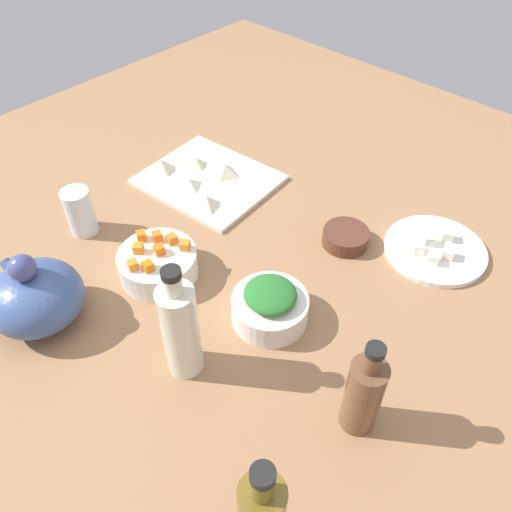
{
  "coord_description": "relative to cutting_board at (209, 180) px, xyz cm",
  "views": [
    {
      "loc": [
        -47.09,
        50.59,
        76.77
      ],
      "look_at": [
        0.0,
        0.0,
        8.0
      ],
      "focal_mm": 35.84,
      "sensor_mm": 36.0,
      "label": 1
    }
  ],
  "objects": [
    {
      "name": "carrot_cube_6",
      "position": [
        -9.7,
        26.66,
        5.76
      ],
      "size": [
        2.42,
        2.42,
        1.8
      ],
      "primitive_type": "cube",
      "rotation": [
        0.0,
        0.0,
        1.1
      ],
      "color": "orange",
      "rests_on": "bowl_carrots"
    },
    {
      "name": "plate_tofu",
      "position": [
        -51.8,
        -15.14,
        0.1
      ],
      "size": [
        20.69,
        20.69,
        1.2
      ],
      "primitive_type": "cylinder",
      "color": "white",
      "rests_on": "tabletop"
    },
    {
      "name": "dumpling_3",
      "position": [
        -2.07,
        -3.68,
        2.0
      ],
      "size": [
        6.63,
        6.4,
        3.0
      ],
      "primitive_type": "pyramid",
      "rotation": [
        0.0,
        0.0,
        0.33
      ],
      "color": "beige",
      "rests_on": "cutting_board"
    },
    {
      "name": "bowl_greens",
      "position": [
        -38.41,
        20.96,
        2.11
      ],
      "size": [
        13.79,
        13.79,
        5.22
      ],
      "primitive_type": "cylinder",
      "color": "white",
      "rests_on": "tabletop"
    },
    {
      "name": "tofu_cube_1",
      "position": [
        -52.15,
        -18.91,
        1.8
      ],
      "size": [
        3.02,
        3.02,
        2.2
      ],
      "primitive_type": "cube",
      "rotation": [
        0.0,
        0.0,
        2.11
      ],
      "color": "white",
      "rests_on": "plate_tofu"
    },
    {
      "name": "carrot_cube_5",
      "position": [
        -14.79,
        23.18,
        5.76
      ],
      "size": [
        2.19,
        2.19,
        1.8
      ],
      "primitive_type": "cube",
      "rotation": [
        0.0,
        0.0,
        1.32
      ],
      "color": "orange",
      "rests_on": "bowl_carrots"
    },
    {
      "name": "dumpling_1",
      "position": [
        5.7,
        -1.28,
        1.73
      ],
      "size": [
        4.52,
        4.9,
        2.45
      ],
      "primitive_type": "pyramid",
      "rotation": [
        0.0,
        0.0,
        1.39
      ],
      "color": "beige",
      "rests_on": "cutting_board"
    },
    {
      "name": "carrot_cube_0",
      "position": [
        -15.3,
        26.8,
        5.76
      ],
      "size": [
        2.23,
        2.23,
        1.8
      ],
      "primitive_type": "cube",
      "rotation": [
        0.0,
        0.0,
        1.29
      ],
      "color": "orange",
      "rests_on": "bowl_carrots"
    },
    {
      "name": "cutting_board",
      "position": [
        0.0,
        0.0,
        0.0
      ],
      "size": [
        31.67,
        27.65,
        1.0
      ],
      "primitive_type": "cube",
      "rotation": [
        0.0,
        0.0,
        0.09
      ],
      "color": "silver",
      "rests_on": "tabletop"
    },
    {
      "name": "carrot_cube_7",
      "position": [
        -17.21,
        30.97,
        5.76
      ],
      "size": [
        2.09,
        2.09,
        1.8
      ],
      "primitive_type": "cube",
      "rotation": [
        0.0,
        0.0,
        2.96
      ],
      "color": "orange",
      "rests_on": "bowl_carrots"
    },
    {
      "name": "dumpling_4",
      "position": [
        0.76,
        5.42,
        1.56
      ],
      "size": [
        6.27,
        6.03,
        2.12
      ],
      "primitive_type": "pyramid",
      "rotation": [
        0.0,
        0.0,
        6.06
      ],
      "color": "beige",
      "rests_on": "cutting_board"
    },
    {
      "name": "carrot_cube_1",
      "position": [
        -14.9,
        32.71,
        5.76
      ],
      "size": [
        2.26,
        2.26,
        1.8
      ],
      "primitive_type": "cube",
      "rotation": [
        0.0,
        0.0,
        1.26
      ],
      "color": "orange",
      "rests_on": "bowl_carrots"
    },
    {
      "name": "dumpling_2",
      "position": [
        -7.37,
        7.43,
        1.87
      ],
      "size": [
        6.57,
        6.43,
        2.74
      ],
      "primitive_type": "pyramid",
      "rotation": [
        0.0,
        0.0,
        5.86
      ],
      "color": "beige",
      "rests_on": "cutting_board"
    },
    {
      "name": "tofu_cube_2",
      "position": [
        -54.85,
        -14.2,
        1.8
      ],
      "size": [
        2.77,
        2.77,
        2.2
      ],
      "primitive_type": "cube",
      "rotation": [
        0.0,
        0.0,
        0.32
      ],
      "color": "white",
      "rests_on": "plate_tofu"
    },
    {
      "name": "dumpling_0",
      "position": [
        10.45,
        5.52,
        2.02
      ],
      "size": [
        5.82,
        5.94,
        3.04
      ],
      "primitive_type": "pyramid",
      "rotation": [
        0.0,
        0.0,
        1.28
      ],
      "color": "beige",
      "rests_on": "cutting_board"
    },
    {
      "name": "carrot_cube_4",
      "position": [
        -12.05,
        29.26,
        5.76
      ],
      "size": [
        2.54,
        2.54,
        1.8
      ],
      "primitive_type": "cube",
      "rotation": [
        0.0,
        0.0,
        2.32
      ],
      "color": "orange",
      "rests_on": "bowl_carrots"
    },
    {
      "name": "tofu_cube_4",
      "position": [
        -53.31,
        -10.87,
        1.8
      ],
      "size": [
        2.95,
        2.95,
        2.2
      ],
      "primitive_type": "cube",
      "rotation": [
        0.0,
        0.0,
        0.47
      ],
      "color": "#EDF7CB",
      "rests_on": "plate_tofu"
    },
    {
      "name": "bottle_2",
      "position": [
        -61.54,
        26.67,
        7.27
      ],
      "size": [
        5.54,
        5.54,
        19.1
      ],
      "color": "brown",
      "rests_on": "tabletop"
    },
    {
      "name": "drinking_glass_0",
      "position": [
        6.78,
        30.16,
        4.65
      ],
      "size": [
        5.88,
        5.88,
        10.3
      ],
      "primitive_type": "cylinder",
      "color": "white",
      "rests_on": "tabletop"
    },
    {
      "name": "tofu_cube_0",
      "position": [
        -50.14,
        -15.17,
        1.8
      ],
      "size": [
        3.09,
        3.09,
        2.2
      ],
      "primitive_type": "cube",
      "rotation": [
        0.0,
        0.0,
        2.24
      ],
      "color": "white",
      "rests_on": "plate_tofu"
    },
    {
      "name": "bowl_small_side",
      "position": [
        -36.67,
        -4.67,
        1.15
      ],
      "size": [
        9.6,
        9.6,
        3.29
      ],
      "primitive_type": "cylinder",
      "color": "#563021",
      "rests_on": "tabletop"
    },
    {
      "name": "tofu_cube_3",
      "position": [
        -49.61,
        -11.33,
        1.8
      ],
      "size": [
        3.11,
        3.11,
        2.2
      ],
      "primitive_type": "cube",
      "rotation": [
        0.0,
        0.0,
        2.32
      ],
      "color": "#EEEACA",
      "rests_on": "plate_tofu"
    },
    {
      "name": "chopped_greens_mound",
      "position": [
        -38.41,
        20.96,
        6.14
      ],
      "size": [
        11.61,
        11.42,
        2.83
      ],
      "primitive_type": "ellipsoid",
      "rotation": [
        0.0,
        0.0,
        2.88
      ],
      "color": "#27702C",
      "rests_on": "bowl_greens"
    },
    {
      "name": "carrot_cube_3",
      "position": [
        -12.11,
        24.65,
        5.76
      ],
      "size": [
        2.39,
        2.39,
        1.8
      ],
      "primitive_type": "cube",
      "rotation": [
        0.0,
        0.0,
        2.71
      ],
      "color": "orange",
      "rests_on": "bowl_carrots"
    },
    {
      "name": "teapot",
      "position": [
        -8.19,
        48.83,
        5.34
      ],
      "size": [
        18.13,
        16.6,
        15.4
      ],
      "color": "#3C548A",
      "rests_on": "tabletop"
    },
    {
      "name": "bowl_carrots",
      "position": [
        -15.04,
        27.44,
        2.18
      ],
      "size": [
        15.32,
        15.32,
        5.36
      ],
      "primitive_type": "cylinder",
      "color": "white",
      "rests_on": "tabletop"
    },
    {
      "name": "tabletop",
      "position": [
        -29.08,
        14.57,
        -2.0
      ],
      "size": [
        190.0,
        190.0,
        3.0
      ],
      "primitive_type": "cube",
      "color": "#996F4A",
      "rests_on": "ground"
    },
    {
      "name": "bottle_1",
      "position": [
        -34.76,
        37.91,
        9.3
      ],
      "size": [
        5.99,
        5.99,
        23.0
      ],
      "color": "silver",
      "rests_on": "tabletop"
    },
    {
      "name": "carrot_cube_2",
      "position": [
        -18.04,
        22.67,
        5.76
      ],
      "size": [
        2.47,
        2.47,
        1.8
      ],
      "primitive_type": "cube",
      "rotation": [
        0.0,
        0.0,
        2.12
      ],
      "color": "orange",
      "rests_on": "bowl_carrots"
    }
  ]
}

